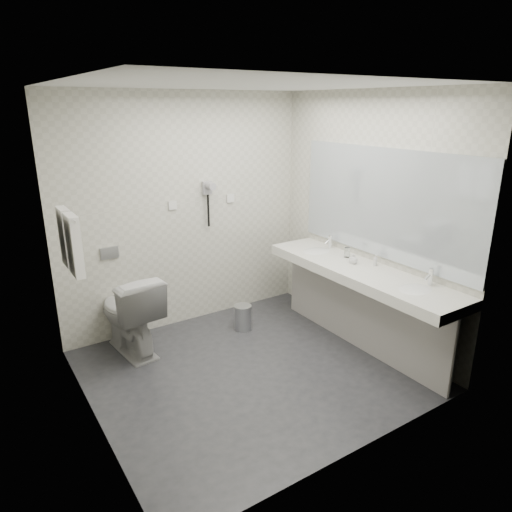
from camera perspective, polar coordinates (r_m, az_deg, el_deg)
floor at (r=4.45m, az=-0.58°, el=-13.83°), size 2.80×2.80×0.00m
ceiling at (r=3.77m, az=-0.71°, el=20.37°), size 2.80×2.80×0.00m
wall_back at (r=5.04m, az=-8.65°, el=5.29°), size 2.80×0.00×2.80m
wall_front at (r=2.98m, az=12.99°, el=-4.12°), size 2.80×0.00×2.80m
wall_left at (r=3.42m, az=-20.81°, el=-1.90°), size 0.00×2.60×2.60m
wall_right at (r=4.80m, az=13.63°, el=4.35°), size 0.00×2.60×2.60m
vanity_counter at (r=4.61m, az=12.64°, el=-2.02°), size 0.55×2.20×0.10m
vanity_panel at (r=4.78m, az=12.51°, el=-6.75°), size 0.03×2.15×0.75m
vanity_post_near at (r=4.24m, az=22.98°, el=-11.28°), size 0.06×0.06×0.75m
vanity_post_far at (r=5.51m, az=5.06°, el=-2.97°), size 0.06×0.06×0.75m
mirror at (r=4.62m, az=15.48°, el=6.21°), size 0.02×2.20×1.05m
basin_near at (r=4.20m, az=18.98°, el=-4.08°), size 0.40×0.31×0.05m
basin_far at (r=5.04m, az=7.43°, el=0.46°), size 0.40×0.31×0.05m
faucet_near at (r=4.32m, az=20.71°, el=-2.39°), size 0.04×0.04×0.15m
faucet_far at (r=5.14m, az=9.13°, el=1.77°), size 0.04×0.04×0.15m
soap_bottle_a at (r=4.68m, az=11.73°, el=-0.34°), size 0.06×0.06×0.10m
soap_bottle_b at (r=4.68m, az=11.92°, el=-0.36°), size 0.10×0.10×0.10m
soap_bottle_c at (r=4.67m, az=14.49°, el=-0.50°), size 0.05×0.05×0.11m
glass_left at (r=4.87m, az=11.15°, el=0.44°), size 0.08×0.08×0.11m
toilet at (r=4.73m, az=-15.34°, el=-6.79°), size 0.54×0.85×0.82m
flush_plate at (r=4.83m, az=-17.58°, el=0.36°), size 0.18×0.02×0.12m
pedal_bin at (r=5.11m, az=-1.63°, el=-7.63°), size 0.23×0.23×0.27m
bin_lid at (r=5.05m, az=-1.64°, el=-6.20°), size 0.19×0.19×0.02m
towel_rail at (r=3.88m, az=-22.45°, el=4.79°), size 0.02×0.62×0.02m
towel_near at (r=3.80m, az=-21.48°, el=1.21°), size 0.07×0.24×0.48m
towel_far at (r=4.06m, az=-22.34°, el=2.16°), size 0.07×0.24×0.48m
dryer_cradle at (r=5.07m, az=-6.05°, el=8.36°), size 0.10×0.04×0.14m
dryer_barrel at (r=5.00m, az=-5.69°, el=8.59°), size 0.08×0.14×0.08m
dryer_cord at (r=5.11m, az=-5.88°, el=5.57°), size 0.02×0.02×0.35m
switch_plate_a at (r=4.95m, az=-10.23°, el=6.16°), size 0.09×0.02×0.09m
switch_plate_b at (r=5.25m, az=-3.16°, el=7.11°), size 0.09×0.02×0.09m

